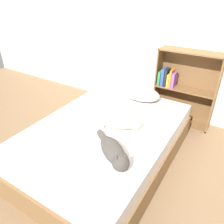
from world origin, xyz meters
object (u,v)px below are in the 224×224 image
Objects in this scene: pillow at (141,94)px; cat_light at (122,123)px; bed at (105,143)px; cat_dark at (114,152)px; bookshelf at (183,86)px.

cat_light is (0.12, -0.74, -0.01)m from pillow.
bed is 3.79× the size of cat_light.
bookshelf reaches higher than cat_dark.
bed is 0.86m from pillow.
cat_light reaches higher than pillow.
pillow is at bearing -126.94° from bookshelf.
bed is 0.36m from cat_light.
cat_dark is at bearing -47.54° from bed.
bookshelf is (0.40, 0.54, 0.01)m from pillow.
cat_light is at bearing 17.94° from bed.
cat_light is 1.31m from bookshelf.
pillow is 1.23m from cat_dark.
bed is 3.82× the size of cat_dark.
cat_dark is 0.49× the size of bookshelf.
bookshelf reaches higher than cat_light.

